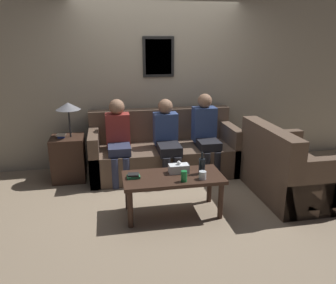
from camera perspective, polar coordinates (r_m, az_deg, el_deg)
name	(u,v)px	position (r m, az deg, el deg)	size (l,w,h in m)	color
ground_plane	(170,185)	(4.62, 0.41, -7.57)	(16.00, 16.00, 0.00)	gray
wall_back	(158,83)	(5.21, -1.71, 10.24)	(9.00, 0.08, 2.60)	#9E937F
couch_main	(164,152)	(4.99, -0.77, -1.71)	(2.19, 0.89, 0.93)	brown
couch_side	(288,172)	(4.51, 20.11, -4.91)	(0.89, 1.28, 0.93)	brown
coffee_table	(173,181)	(3.76, 0.85, -6.88)	(1.13, 0.53, 0.47)	#382319
side_table_with_lamp	(69,154)	(4.90, -16.92, -2.05)	(0.46, 0.46, 1.13)	#382319
wine_bottle	(202,166)	(3.77, 5.92, -4.11)	(0.07, 0.07, 0.26)	black
drinking_glass	(203,175)	(3.65, 6.04, -5.76)	(0.08, 0.08, 0.09)	silver
book_stack	(133,176)	(3.68, -6.05, -5.92)	(0.15, 0.11, 0.05)	#237547
soda_can	(184,176)	(3.57, 2.80, -5.98)	(0.07, 0.07, 0.12)	#197A38
tissue_box	(179,168)	(3.80, 1.88, -4.61)	(0.23, 0.12, 0.14)	silver
person_left	(118,137)	(4.68, -8.64, 0.86)	(0.34, 0.60, 1.15)	#2D334C
person_middle	(167,137)	(4.69, -0.15, 0.93)	(0.34, 0.66, 1.14)	black
person_right	(206,132)	(4.88, 6.63, 1.82)	(0.34, 0.59, 1.20)	black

